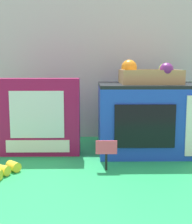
# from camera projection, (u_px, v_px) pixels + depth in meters

# --- Properties ---
(ground_plane) EXTENTS (1.70, 1.70, 0.00)m
(ground_plane) POSITION_uv_depth(u_px,v_px,m) (119.00, 152.00, 1.23)
(ground_plane) COLOR #219E54
(ground_plane) RESTS_ON ground
(display_back_panel) EXTENTS (1.61, 0.03, 0.69)m
(display_back_panel) POSITION_uv_depth(u_px,v_px,m) (115.00, 65.00, 1.45)
(display_back_panel) COLOR #B7BABF
(display_back_panel) RESTS_ON ground
(toy_microwave) EXTENTS (0.41, 0.30, 0.27)m
(toy_microwave) POSITION_uv_depth(u_px,v_px,m) (151.00, 118.00, 1.23)
(toy_microwave) COLOR blue
(toy_microwave) RESTS_ON ground
(food_groups_crate) EXTENTS (0.23, 0.21, 0.09)m
(food_groups_crate) POSITION_uv_depth(u_px,v_px,m) (149.00, 76.00, 1.22)
(food_groups_crate) COLOR tan
(food_groups_crate) RESTS_ON toy_microwave
(cookie_set_box) EXTENTS (0.31, 0.08, 0.29)m
(cookie_set_box) POSITION_uv_depth(u_px,v_px,m) (39.00, 117.00, 1.18)
(cookie_set_box) COLOR #99144C
(cookie_set_box) RESTS_ON ground
(price_sign) EXTENTS (0.07, 0.01, 0.10)m
(price_sign) POSITION_uv_depth(u_px,v_px,m) (106.00, 151.00, 1.00)
(price_sign) COLOR black
(price_sign) RESTS_ON ground
(loose_toy_banana) EXTENTS (0.09, 0.12, 0.03)m
(loose_toy_banana) POSITION_uv_depth(u_px,v_px,m) (4.00, 170.00, 0.97)
(loose_toy_banana) COLOR yellow
(loose_toy_banana) RESTS_ON ground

